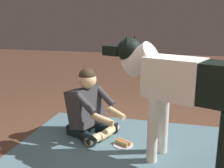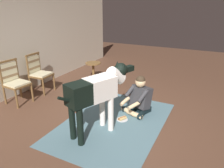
{
  "view_description": "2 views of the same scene",
  "coord_description": "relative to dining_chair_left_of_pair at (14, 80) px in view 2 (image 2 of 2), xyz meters",
  "views": [
    {
      "loc": [
        -0.47,
        2.53,
        1.36
      ],
      "look_at": [
        0.22,
        -0.15,
        0.68
      ],
      "focal_mm": 43.33,
      "sensor_mm": 36.0,
      "label": 1
    },
    {
      "loc": [
        -3.34,
        -1.62,
        2.18
      ],
      "look_at": [
        -0.05,
        0.04,
        0.77
      ],
      "focal_mm": 34.68,
      "sensor_mm": 36.0,
      "label": 2
    }
  ],
  "objects": [
    {
      "name": "back_wall",
      "position": [
        0.26,
        0.38,
        0.76
      ],
      "size": [
        8.93,
        0.1,
        2.6
      ],
      "primitive_type": "cube",
      "color": "beige",
      "rests_on": "ground"
    },
    {
      "name": "person_sitting_on_floor",
      "position": [
        0.79,
        -2.7,
        -0.21
      ],
      "size": [
        0.72,
        0.61,
        0.8
      ],
      "color": "black",
      "rests_on": "ground"
    },
    {
      "name": "dining_chair_right_of_pair",
      "position": [
        0.74,
        0.0,
        0.0
      ],
      "size": [
        0.49,
        0.49,
        0.98
      ],
      "color": "brown",
      "rests_on": "ground"
    },
    {
      "name": "area_rug",
      "position": [
        0.18,
        -2.42,
        -0.54
      ],
      "size": [
        2.58,
        1.76,
        0.01
      ],
      "primitive_type": "cube",
      "color": "slate",
      "rests_on": "ground"
    },
    {
      "name": "ground_plane",
      "position": [
        0.26,
        -2.4,
        -0.54
      ],
      "size": [
        15.45,
        15.45,
        0.0
      ],
      "primitive_type": "plane",
      "color": "brown"
    },
    {
      "name": "round_side_table",
      "position": [
        2.14,
        -0.77,
        -0.23
      ],
      "size": [
        0.46,
        0.46,
        0.52
      ],
      "color": "brown",
      "rests_on": "ground"
    },
    {
      "name": "hot_dog_on_plate",
      "position": [
        0.34,
        -2.52,
        -0.52
      ],
      "size": [
        0.22,
        0.22,
        0.06
      ],
      "color": "silver",
      "rests_on": "ground"
    },
    {
      "name": "dining_chair_left_of_pair",
      "position": [
        0.0,
        0.0,
        0.0
      ],
      "size": [
        0.49,
        0.5,
        0.98
      ],
      "color": "brown",
      "rests_on": "ground"
    },
    {
      "name": "large_dog",
      "position": [
        -0.21,
        -2.3,
        0.24
      ],
      "size": [
        1.49,
        0.7,
        1.19
      ],
      "color": "white",
      "rests_on": "ground"
    }
  ]
}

